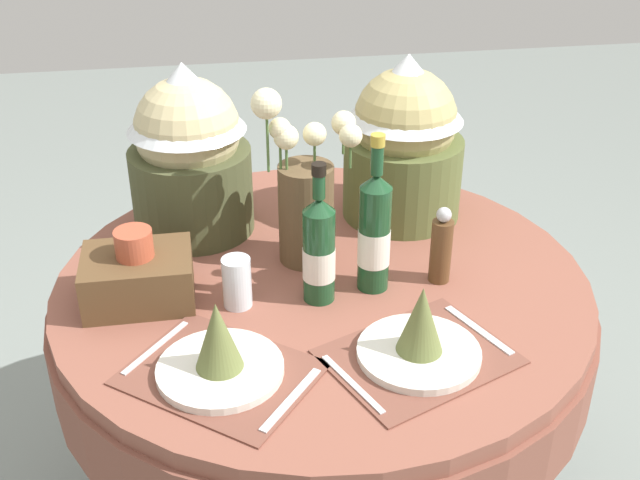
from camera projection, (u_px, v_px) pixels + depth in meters
name	position (u px, v px, depth m)	size (l,w,h in m)	color
dining_table	(322.00, 326.00, 1.86)	(1.22, 1.22, 0.72)	brown
place_setting_left	(219.00, 354.00, 1.47)	(0.43, 0.42, 0.16)	brown
place_setting_right	(420.00, 338.00, 1.52)	(0.42, 0.37, 0.16)	brown
flower_vase	(305.00, 195.00, 1.79)	(0.24, 0.15, 0.42)	brown
wine_bottle_left	(319.00, 249.00, 1.66)	(0.07, 0.07, 0.32)	#194223
wine_bottle_right	(374.00, 232.00, 1.69)	(0.07, 0.07, 0.36)	#194223
tumbler_near_right	(237.00, 282.00, 1.67)	(0.06, 0.06, 0.11)	silver
pepper_mill	(441.00, 248.00, 1.75)	(0.05, 0.05, 0.18)	brown
gift_tub_back_left	(189.00, 145.00, 1.89)	(0.29, 0.29, 0.42)	#474C2D
gift_tub_back_right	(405.00, 134.00, 1.96)	(0.30, 0.30, 0.42)	#566033
woven_basket_side_left	(138.00, 275.00, 1.69)	(0.23, 0.18, 0.17)	brown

